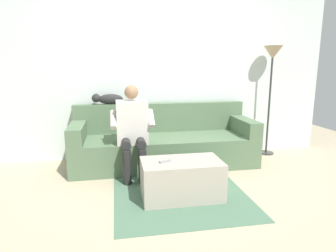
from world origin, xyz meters
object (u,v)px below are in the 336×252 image
couch (164,144)px  cat_on_backrest (107,99)px  floor_lamp (272,64)px  person_solo_seated (132,126)px  remote_gray (165,161)px  coffee_table (181,179)px

couch → cat_on_backrest: bearing=-21.0°
couch → cat_on_backrest: size_ratio=4.29×
couch → cat_on_backrest: 1.05m
cat_on_backrest → floor_lamp: (-2.48, 0.10, 0.50)m
cat_on_backrest → person_solo_seated: bearing=115.0°
person_solo_seated → cat_on_backrest: 0.79m
couch → remote_gray: size_ratio=19.08×
couch → coffee_table: bearing=90.0°
remote_gray → floor_lamp: size_ratio=0.08×
couch → cat_on_backrest: (0.78, -0.30, 0.63)m
cat_on_backrest → floor_lamp: size_ratio=0.35×
floor_lamp → remote_gray: bearing=35.2°
person_solo_seated → remote_gray: size_ratio=8.65×
remote_gray → floor_lamp: bearing=10.8°
remote_gray → couch: bearing=56.6°
couch → coffee_table: (0.00, 1.12, -0.08)m
coffee_table → floor_lamp: floor_lamp is taller
cat_on_backrest → floor_lamp: bearing=177.7°
person_solo_seated → remote_gray: (-0.28, 0.75, -0.23)m
coffee_table → remote_gray: remote_gray is taller
coffee_table → couch: bearing=-90.0°
person_solo_seated → cat_on_backrest: size_ratio=1.95×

